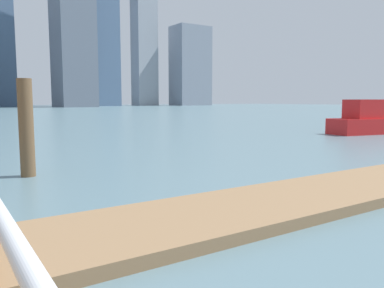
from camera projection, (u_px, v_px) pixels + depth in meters
ground_plane at (48, 151)px, 14.26m from camera, size 300.00×300.00×0.00m
floating_dock at (356, 187)px, 7.84m from camera, size 14.38×2.00×0.18m
dock_piling_1 at (26, 128)px, 9.29m from camera, size 0.34×0.34×2.36m
moored_boat_0 at (376, 122)px, 21.69m from camera, size 6.50×2.81×1.89m
skyline_tower_4 at (72, 23)px, 108.27m from camera, size 9.99×12.52×47.03m
skyline_tower_7 at (190, 66)px, 147.33m from camera, size 13.70×9.81×29.51m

